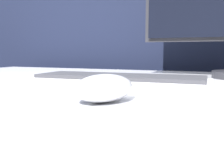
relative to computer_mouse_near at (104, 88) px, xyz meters
The scene contains 3 objects.
partition_panel 0.82m from the computer_mouse_near, 91.62° to the left, with size 5.00×0.03×1.49m.
computer_mouse_near is the anchor object (origin of this frame).
keyboard 0.20m from the computer_mouse_near, 103.34° to the left, with size 0.41×0.14×0.02m.
Camera 1 is at (0.18, -0.48, 0.82)m, focal length 42.00 mm.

